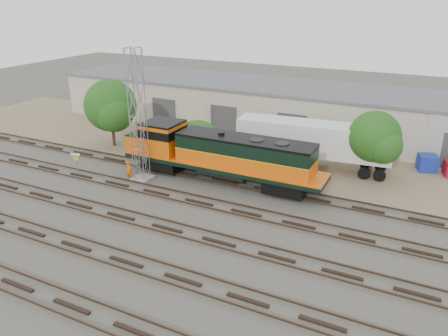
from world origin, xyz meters
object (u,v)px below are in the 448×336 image
at_px(locomotive, 218,154).
at_px(semi_trailer, 317,140).
at_px(worker, 129,170).
at_px(signal_tower, 138,119).

height_order(locomotive, semi_trailer, locomotive).
height_order(worker, semi_trailer, semi_trailer).
bearing_deg(locomotive, signal_tower, -156.84).
bearing_deg(worker, signal_tower, -153.57).
distance_m(signal_tower, semi_trailer, 16.06).
height_order(signal_tower, worker, signal_tower).
relative_size(locomotive, signal_tower, 1.61).
bearing_deg(signal_tower, worker, -157.65).
bearing_deg(signal_tower, semi_trailer, 36.10).
bearing_deg(locomotive, worker, -156.96).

